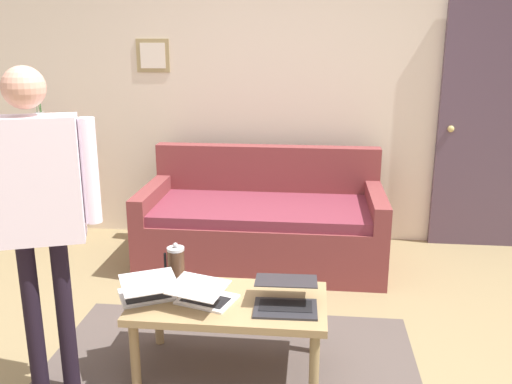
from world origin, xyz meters
name	(u,v)px	position (x,y,z in m)	size (l,w,h in m)	color
ground_plane	(249,370)	(0.00, 0.00, 0.00)	(7.68, 7.68, 0.00)	#887550
area_rug	(227,379)	(0.10, 0.10, 0.00)	(2.05, 1.52, 0.01)	#504540
back_wall	(279,86)	(0.00, -2.20, 1.35)	(7.04, 0.11, 2.70)	beige
interior_door	(488,128)	(-1.75, -2.11, 1.02)	(0.82, 0.09, 2.05)	#503D4E
couch	(263,225)	(0.07, -1.54, 0.30)	(1.87, 0.93, 0.88)	brown
coffee_table	(229,308)	(0.10, 0.00, 0.36)	(1.03, 0.55, 0.41)	#9C7F55
laptop_left	(204,295)	(0.23, 0.05, 0.46)	(0.36, 0.38, 0.14)	silver
laptop_center	(286,299)	(-0.20, 0.04, 0.46)	(0.33, 0.32, 0.13)	#28282D
laptop_right	(147,291)	(0.53, 0.04, 0.46)	(0.40, 0.42, 0.14)	silver
french_press	(176,265)	(0.43, -0.19, 0.52)	(0.12, 0.10, 0.24)	#4C3323
side_shelf	(47,188)	(2.04, -1.90, 0.46)	(0.42, 0.32, 0.91)	#A27A64
flower_vase	(40,115)	(2.04, -1.90, 1.11)	(0.09, 0.10, 0.44)	#99999C
person_standing	(36,196)	(0.95, 0.31, 1.05)	(0.57, 0.31, 1.63)	black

